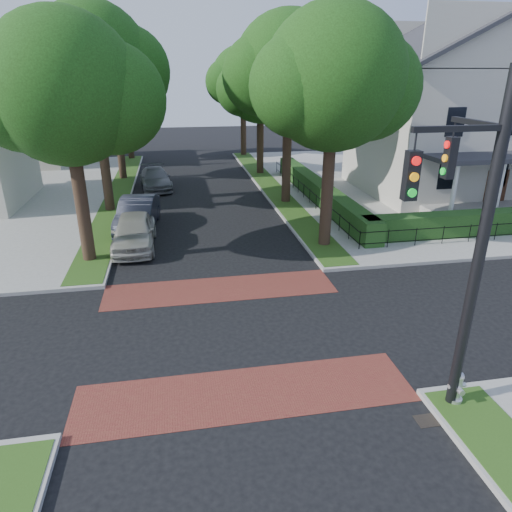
# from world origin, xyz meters

# --- Properties ---
(ground) EXTENTS (120.00, 120.00, 0.00)m
(ground) POSITION_xyz_m (0.00, 0.00, 0.00)
(ground) COLOR black
(ground) RESTS_ON ground
(sidewalk_ne) EXTENTS (30.00, 30.00, 0.15)m
(sidewalk_ne) POSITION_xyz_m (19.50, 19.00, 0.07)
(sidewalk_ne) COLOR gray
(sidewalk_ne) RESTS_ON ground
(crosswalk_far) EXTENTS (9.00, 2.20, 0.01)m
(crosswalk_far) POSITION_xyz_m (0.00, 3.20, 0.01)
(crosswalk_far) COLOR maroon
(crosswalk_far) RESTS_ON ground
(crosswalk_near) EXTENTS (9.00, 2.20, 0.01)m
(crosswalk_near) POSITION_xyz_m (0.00, -3.20, 0.01)
(crosswalk_near) COLOR maroon
(crosswalk_near) RESTS_ON ground
(storm_drain) EXTENTS (0.65, 0.45, 0.01)m
(storm_drain) POSITION_xyz_m (4.30, -5.00, 0.01)
(storm_drain) COLOR black
(storm_drain) RESTS_ON ground
(grass_strip_ne) EXTENTS (1.60, 29.80, 0.02)m
(grass_strip_ne) POSITION_xyz_m (5.40, 19.10, 0.16)
(grass_strip_ne) COLOR #264814
(grass_strip_ne) RESTS_ON sidewalk_ne
(grass_strip_nw) EXTENTS (1.60, 29.80, 0.02)m
(grass_strip_nw) POSITION_xyz_m (-5.40, 19.10, 0.16)
(grass_strip_nw) COLOR #264814
(grass_strip_nw) RESTS_ON sidewalk_nw
(tree_right_near) EXTENTS (7.75, 6.67, 10.66)m
(tree_right_near) POSITION_xyz_m (5.60, 7.24, 7.63)
(tree_right_near) COLOR black
(tree_right_near) RESTS_ON sidewalk_ne
(tree_right_mid) EXTENTS (8.25, 7.09, 11.22)m
(tree_right_mid) POSITION_xyz_m (5.61, 15.25, 7.99)
(tree_right_mid) COLOR black
(tree_right_mid) RESTS_ON sidewalk_ne
(tree_right_far) EXTENTS (7.25, 6.23, 9.74)m
(tree_right_far) POSITION_xyz_m (5.60, 24.22, 6.91)
(tree_right_far) COLOR black
(tree_right_far) RESTS_ON sidewalk_ne
(tree_right_back) EXTENTS (7.50, 6.45, 10.20)m
(tree_right_back) POSITION_xyz_m (5.60, 33.23, 7.27)
(tree_right_back) COLOR black
(tree_right_back) RESTS_ON sidewalk_ne
(tree_left_near) EXTENTS (7.50, 6.45, 10.20)m
(tree_left_near) POSITION_xyz_m (-5.40, 7.23, 7.27)
(tree_left_near) COLOR black
(tree_left_near) RESTS_ON sidewalk_nw
(tree_left_mid) EXTENTS (8.00, 6.88, 11.48)m
(tree_left_mid) POSITION_xyz_m (-5.39, 15.24, 8.34)
(tree_left_mid) COLOR black
(tree_left_mid) RESTS_ON sidewalk_nw
(tree_left_far) EXTENTS (7.00, 6.02, 9.86)m
(tree_left_far) POSITION_xyz_m (-5.40, 24.22, 7.12)
(tree_left_far) COLOR black
(tree_left_far) RESTS_ON sidewalk_nw
(tree_left_back) EXTENTS (7.75, 6.66, 10.44)m
(tree_left_back) POSITION_xyz_m (-5.40, 33.24, 7.41)
(tree_left_back) COLOR black
(tree_left_back) RESTS_ON sidewalk_nw
(hedge_main_road) EXTENTS (1.00, 18.00, 1.20)m
(hedge_main_road) POSITION_xyz_m (7.70, 15.00, 0.75)
(hedge_main_road) COLOR #193D15
(hedge_main_road) RESTS_ON sidewalk_ne
(fence_main_road) EXTENTS (0.06, 18.00, 0.90)m
(fence_main_road) POSITION_xyz_m (6.90, 15.00, 0.60)
(fence_main_road) COLOR black
(fence_main_road) RESTS_ON sidewalk_ne
(house_victorian) EXTENTS (13.00, 13.05, 12.48)m
(house_victorian) POSITION_xyz_m (17.51, 15.92, 6.02)
(house_victorian) COLOR beige
(house_victorian) RESTS_ON sidewalk_ne
(house_left_far) EXTENTS (10.00, 9.00, 10.14)m
(house_left_far) POSITION_xyz_m (-15.49, 31.99, 5.04)
(house_left_far) COLOR beige
(house_left_far) RESTS_ON sidewalk_nw
(traffic_signal) EXTENTS (2.17, 2.00, 8.00)m
(traffic_signal) POSITION_xyz_m (4.89, -4.41, 4.71)
(traffic_signal) COLOR black
(traffic_signal) RESTS_ON sidewalk_se
(parked_car_front) EXTENTS (1.97, 4.86, 1.66)m
(parked_car_front) POSITION_xyz_m (-3.60, 8.49, 0.83)
(parked_car_front) COLOR #B0AD9F
(parked_car_front) RESTS_ON ground
(parked_car_middle) EXTENTS (2.31, 5.30, 1.69)m
(parked_car_middle) POSITION_xyz_m (-3.60, 11.43, 0.85)
(parked_car_middle) COLOR black
(parked_car_middle) RESTS_ON ground
(parked_car_rear) EXTENTS (2.62, 5.21, 1.45)m
(parked_car_rear) POSITION_xyz_m (-2.89, 20.64, 0.73)
(parked_car_rear) COLOR slate
(parked_car_rear) RESTS_ON ground
(fire_hydrant) EXTENTS (0.49, 0.50, 0.92)m
(fire_hydrant) POSITION_xyz_m (5.20, -4.61, 0.59)
(fire_hydrant) COLOR silver
(fire_hydrant) RESTS_ON sidewalk_se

